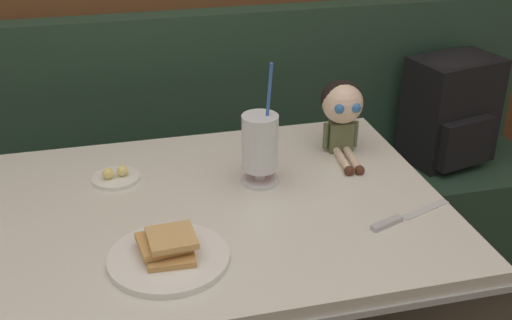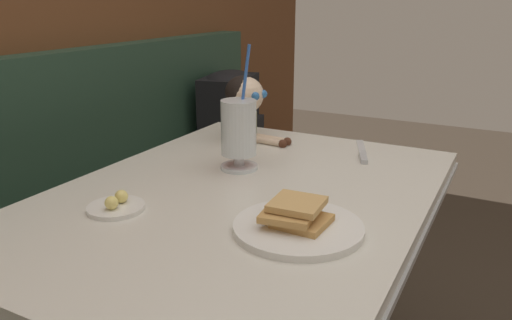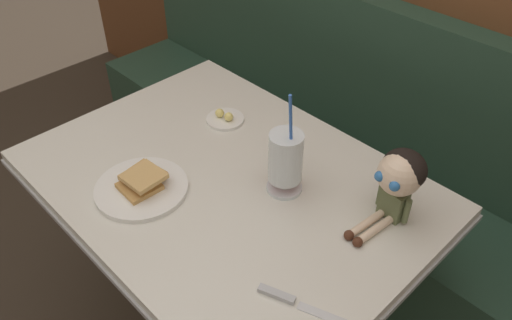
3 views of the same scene
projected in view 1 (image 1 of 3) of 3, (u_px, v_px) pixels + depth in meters
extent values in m
cube|color=#233D2D|center=(185.00, 247.00, 2.26)|extent=(2.60, 0.48, 0.45)
cube|color=#233D2D|center=(169.00, 94.00, 2.19)|extent=(2.60, 0.10, 0.55)
cube|color=silver|center=(210.00, 211.00, 1.52)|extent=(1.10, 0.80, 0.03)
cube|color=#B7BABF|center=(211.00, 219.00, 1.53)|extent=(1.11, 0.81, 0.02)
cylinder|color=white|center=(169.00, 258.00, 1.31)|extent=(0.25, 0.25, 0.01)
cube|color=tan|center=(170.00, 254.00, 1.30)|extent=(0.10, 0.10, 0.01)
cube|color=tan|center=(163.00, 244.00, 1.31)|extent=(0.11, 0.11, 0.01)
cube|color=tan|center=(172.00, 238.00, 1.30)|extent=(0.10, 0.10, 0.01)
cylinder|color=silver|center=(260.00, 180.00, 1.61)|extent=(0.10, 0.10, 0.01)
cylinder|color=silver|center=(260.00, 173.00, 1.60)|extent=(0.03, 0.03, 0.03)
cylinder|color=silver|center=(260.00, 142.00, 1.56)|extent=(0.09, 0.09, 0.14)
cylinder|color=pink|center=(260.00, 147.00, 1.57)|extent=(0.08, 0.08, 0.11)
cylinder|color=blue|center=(268.00, 106.00, 1.52)|extent=(0.02, 0.04, 0.22)
cylinder|color=white|center=(116.00, 178.00, 1.62)|extent=(0.12, 0.12, 0.01)
sphere|color=#F4E07A|center=(108.00, 173.00, 1.60)|extent=(0.03, 0.03, 0.03)
sphere|color=#F4E07A|center=(122.00, 171.00, 1.62)|extent=(0.03, 0.03, 0.03)
cube|color=silver|center=(425.00, 209.00, 1.49)|extent=(0.14, 0.07, 0.00)
cube|color=#B2B5BA|center=(387.00, 224.00, 1.43)|extent=(0.09, 0.05, 0.01)
cube|color=#5B6642|center=(340.00, 136.00, 1.76)|extent=(0.07, 0.05, 0.08)
sphere|color=beige|center=(343.00, 103.00, 1.71)|extent=(0.11, 0.11, 0.11)
ellipsoid|color=black|center=(342.00, 99.00, 1.72)|extent=(0.12, 0.11, 0.10)
sphere|color=#2D6BB2|center=(339.00, 109.00, 1.66)|extent=(0.03, 0.03, 0.03)
sphere|color=#2D6BB2|center=(356.00, 108.00, 1.67)|extent=(0.03, 0.03, 0.03)
cylinder|color=beige|center=(343.00, 160.00, 1.70)|extent=(0.03, 0.12, 0.02)
cylinder|color=beige|center=(353.00, 160.00, 1.70)|extent=(0.03, 0.12, 0.02)
sphere|color=#4C2819|center=(349.00, 171.00, 1.64)|extent=(0.03, 0.03, 0.03)
sphere|color=#4C2819|center=(360.00, 170.00, 1.65)|extent=(0.03, 0.03, 0.03)
cylinder|color=#5B6642|center=(326.00, 136.00, 1.75)|extent=(0.02, 0.02, 0.07)
cylinder|color=#5B6642|center=(355.00, 134.00, 1.76)|extent=(0.02, 0.02, 0.07)
cube|color=black|center=(450.00, 110.00, 2.29)|extent=(0.34, 0.26, 0.38)
cube|color=black|center=(465.00, 143.00, 2.23)|extent=(0.22, 0.10, 0.17)
ellipsoid|color=black|center=(458.00, 61.00, 2.21)|extent=(0.32, 0.25, 0.07)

